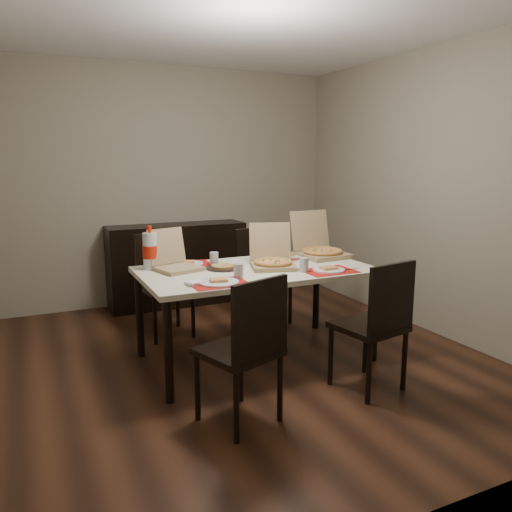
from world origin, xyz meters
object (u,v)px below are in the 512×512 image
chair_far_left (163,280)px  pizza_box_center (272,260)px  sideboard (177,265)px  chair_far_right (260,271)px  chair_near_right (377,321)px  dining_table (256,277)px  dip_bowl (263,261)px  soda_bottle (150,251)px  chair_near_left (246,345)px

chair_far_left → pizza_box_center: bearing=-55.0°
pizza_box_center → sideboard: bearing=98.2°
chair_far_left → chair_far_right: same height
chair_far_left → chair_near_right: bearing=-60.5°
sideboard → chair_near_right: (0.63, -2.68, 0.06)m
dining_table → chair_far_left: (-0.52, 0.92, -0.17)m
chair_near_right → dip_bowl: 1.16m
dip_bowl → soda_bottle: size_ratio=0.34×
chair_near_left → chair_far_right: (0.94, 1.79, 0.00)m
sideboard → chair_near_right: 2.75m
sideboard → chair_near_left: 2.74m
chair_far_right → chair_far_left: bearing=176.9°
chair_near_right → chair_far_left: same height
dining_table → chair_far_right: size_ratio=1.94×
pizza_box_center → dining_table: bearing=174.7°
dining_table → chair_far_right: chair_far_right is taller
chair_near_left → chair_near_right: size_ratio=1.00×
chair_near_left → dining_table: bearing=61.8°
chair_near_right → pizza_box_center: (-0.36, 0.87, 0.29)m
sideboard → chair_far_right: bearing=-58.4°
chair_near_left → chair_far_left: 1.84m
sideboard → pizza_box_center: 1.86m
dining_table → chair_near_left: (-0.49, -0.92, -0.17)m
pizza_box_center → dip_bowl: pizza_box_center is taller
chair_near_left → chair_far_left: bearing=90.7°
soda_bottle → chair_near_left: bearing=-77.9°
chair_far_left → dip_bowl: 1.02m
sideboard → chair_far_left: (-0.39, -0.88, 0.06)m
dining_table → chair_near_left: 1.06m
dining_table → soda_bottle: soda_bottle is taller
chair_far_left → pizza_box_center: pizza_box_center is taller
chair_near_left → dip_bowl: chair_near_left is taller
chair_near_left → soda_bottle: 1.33m
sideboard → dip_bowl: 1.66m
chair_near_right → chair_far_right: 1.75m
sideboard → pizza_box_center: size_ratio=3.26×
chair_far_right → dining_table: bearing=-117.4°
chair_near_left → chair_far_right: same height
chair_near_right → chair_far_right: size_ratio=1.00×
chair_near_left → chair_far_right: 2.02m
chair_near_left → sideboard: bearing=82.3°
chair_near_right → sideboard: bearing=103.1°
dining_table → sideboard: bearing=93.9°
sideboard → chair_near_right: size_ratio=1.61×
chair_far_left → dip_bowl: chair_far_left is taller
chair_far_right → dip_bowl: bearing=-113.6°
chair_near_right → chair_far_left: bearing=119.5°
sideboard → chair_far_left: 0.96m
dip_bowl → chair_near_left: bearing=-120.2°
chair_far_right → pizza_box_center: bearing=-109.4°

